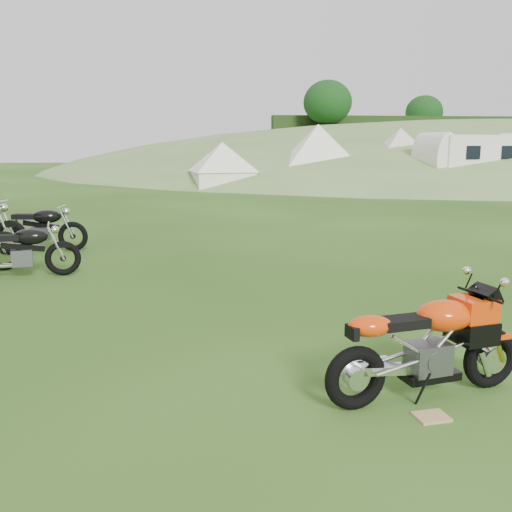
{
  "coord_description": "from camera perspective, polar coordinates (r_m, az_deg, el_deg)",
  "views": [
    {
      "loc": [
        -0.84,
        -6.26,
        2.09
      ],
      "look_at": [
        -0.04,
        0.4,
        0.76
      ],
      "focal_mm": 40.0,
      "sensor_mm": 36.0,
      "label": 1
    }
  ],
  "objects": [
    {
      "name": "hillside",
      "position": [
        52.55,
        21.62,
        8.14
      ],
      "size": [
        80.0,
        64.0,
        8.0
      ],
      "primitive_type": "ellipsoid",
      "color": "#5A7C3F",
      "rests_on": "ground"
    },
    {
      "name": "sport_motorcycle",
      "position": [
        4.94,
        16.77,
        -7.84
      ],
      "size": [
        1.8,
        0.78,
        1.05
      ],
      "primitive_type": null,
      "rotation": [
        0.0,
        0.0,
        0.21
      ],
      "color": "red",
      "rests_on": "ground"
    },
    {
      "name": "tent_mid",
      "position": [
        28.55,
        6.18,
        9.8
      ],
      "size": [
        3.36,
        3.36,
        2.86
      ],
      "primitive_type": null,
      "rotation": [
        0.0,
        0.0,
        -0.02
      ],
      "color": "white",
      "rests_on": "ground"
    },
    {
      "name": "ground",
      "position": [
        6.66,
        0.8,
        -7.13
      ],
      "size": [
        120.0,
        120.0,
        0.0
      ],
      "primitive_type": "plane",
      "color": "#1F400D",
      "rests_on": "ground"
    },
    {
      "name": "vintage_moto_d",
      "position": [
        11.95,
        -20.9,
        2.7
      ],
      "size": [
        1.86,
        0.59,
        0.96
      ],
      "primitive_type": null,
      "rotation": [
        0.0,
        0.0,
        -0.09
      ],
      "color": "black",
      "rests_on": "ground"
    },
    {
      "name": "caravan",
      "position": [
        27.77,
        21.11,
        8.73
      ],
      "size": [
        5.68,
        3.25,
        2.51
      ],
      "primitive_type": null,
      "rotation": [
        0.0,
        0.0,
        0.17
      ],
      "color": "white",
      "rests_on": "ground"
    },
    {
      "name": "tent_left",
      "position": [
        27.0,
        -3.37,
        9.2
      ],
      "size": [
        3.03,
        3.03,
        2.33
      ],
      "primitive_type": null,
      "rotation": [
        0.0,
        0.0,
        0.14
      ],
      "color": "white",
      "rests_on": "ground"
    },
    {
      "name": "tent_right",
      "position": [
        29.71,
        14.14,
        9.49
      ],
      "size": [
        3.25,
        3.25,
        2.76
      ],
      "primitive_type": null,
      "rotation": [
        0.0,
        0.0,
        -0.02
      ],
      "color": "beige",
      "rests_on": "ground"
    },
    {
      "name": "vintage_moto_a",
      "position": [
        9.63,
        -22.51,
        0.57
      ],
      "size": [
        1.79,
        0.76,
        0.92
      ],
      "primitive_type": null,
      "rotation": [
        0.0,
        0.0,
        0.21
      ],
      "color": "black",
      "rests_on": "ground"
    },
    {
      "name": "hedgerow",
      "position": [
        52.55,
        21.62,
        8.14
      ],
      "size": [
        36.0,
        1.2,
        8.6
      ],
      "primitive_type": null,
      "color": "black",
      "rests_on": "ground"
    },
    {
      "name": "plywood_board",
      "position": [
        4.79,
        17.14,
        -15.1
      ],
      "size": [
        0.28,
        0.23,
        0.02
      ],
      "primitive_type": "cube",
      "rotation": [
        0.0,
        0.0,
        0.13
      ],
      "color": "tan",
      "rests_on": "ground"
    }
  ]
}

